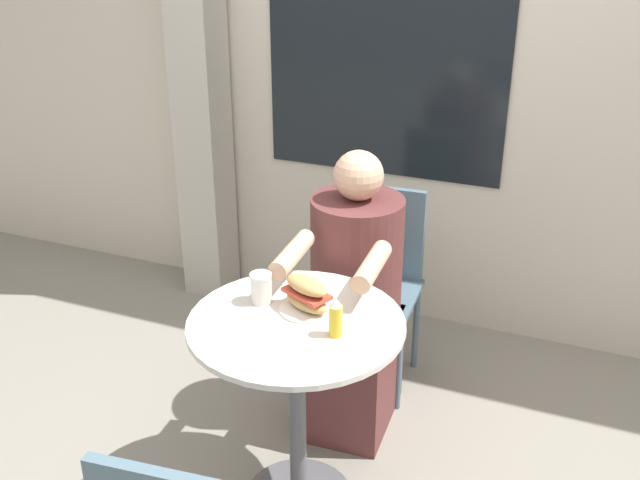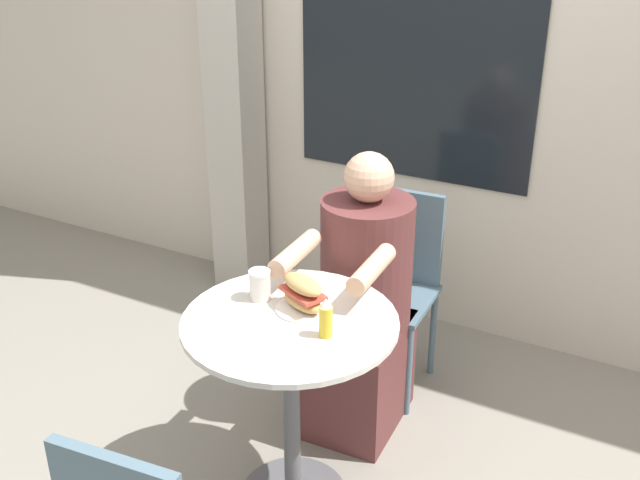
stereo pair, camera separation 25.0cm
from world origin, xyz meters
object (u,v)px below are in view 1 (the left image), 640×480
at_px(sandwich_on_plate, 307,296).
at_px(drink_cup, 261,288).
at_px(seated_diner, 353,311).
at_px(condiment_bottle, 336,317).
at_px(diner_chair, 379,268).
at_px(cafe_table, 297,373).

xyz_separation_m(sandwich_on_plate, drink_cup, (-0.16, -0.01, -0.00)).
relative_size(seated_diner, condiment_bottle, 8.65).
bearing_deg(drink_cup, diner_chair, 79.36).
bearing_deg(condiment_bottle, seated_diner, 103.92).
relative_size(cafe_table, seated_diner, 0.66).
bearing_deg(condiment_bottle, sandwich_on_plate, 143.07).
relative_size(cafe_table, condiment_bottle, 5.68).
bearing_deg(diner_chair, cafe_table, 87.09).
xyz_separation_m(cafe_table, condiment_bottle, (0.15, -0.03, 0.27)).
relative_size(diner_chair, condiment_bottle, 6.52).
distance_m(cafe_table, diner_chair, 0.90).
xyz_separation_m(diner_chair, seated_diner, (0.01, -0.35, -0.03)).
bearing_deg(cafe_table, drink_cup, 156.11).
distance_m(seated_diner, sandwich_on_plate, 0.57).
bearing_deg(sandwich_on_plate, drink_cup, -178.12).
relative_size(diner_chair, sandwich_on_plate, 4.50).
bearing_deg(condiment_bottle, drink_cup, 161.59).
height_order(sandwich_on_plate, condiment_bottle, condiment_bottle).
height_order(cafe_table, drink_cup, drink_cup).
distance_m(drink_cup, condiment_bottle, 0.32).
xyz_separation_m(cafe_table, diner_chair, (-0.00, 0.90, -0.03)).
distance_m(sandwich_on_plate, condiment_bottle, 0.18).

